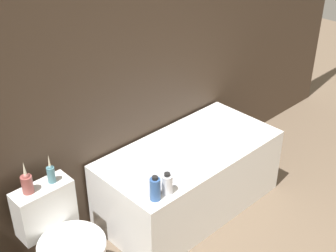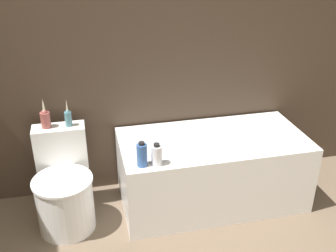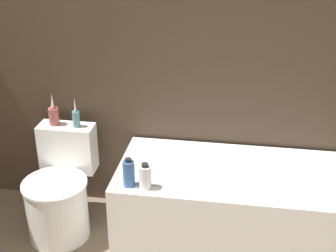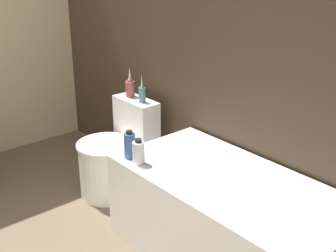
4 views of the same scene
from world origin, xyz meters
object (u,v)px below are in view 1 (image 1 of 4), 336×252
vase_gold (27,182)px  vase_silver (51,173)px  shampoo_bottle_short (167,184)px  bathtub (189,177)px  shampoo_bottle_tall (155,189)px

vase_gold → vase_silver: (0.16, -0.01, -0.01)m
shampoo_bottle_short → vase_silver: bearing=140.7°
bathtub → shampoo_bottle_short: shampoo_bottle_short is taller
vase_silver → shampoo_bottle_short: size_ratio=1.31×
shampoo_bottle_tall → vase_silver: bearing=135.7°
vase_silver → vase_gold: bearing=176.7°
vase_gold → shampoo_bottle_tall: vase_gold is taller
vase_gold → shampoo_bottle_short: vase_gold is taller
shampoo_bottle_tall → shampoo_bottle_short: shampoo_bottle_tall is taller
shampoo_bottle_tall → bathtub: bearing=23.9°
bathtub → vase_silver: (-1.06, 0.19, 0.48)m
bathtub → vase_gold: size_ratio=6.37×
vase_gold → vase_silver: vase_gold is taller
vase_gold → shampoo_bottle_short: (0.73, -0.47, -0.14)m
shampoo_bottle_short → bathtub: bearing=28.6°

